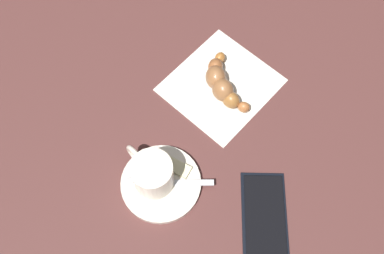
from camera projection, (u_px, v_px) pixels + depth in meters
ground_plane at (196, 135)px, 0.71m from camera, size 1.80×1.80×0.00m
saucer at (160, 183)px, 0.67m from camera, size 0.12×0.12×0.01m
espresso_cup at (152, 173)px, 0.64m from camera, size 0.06×0.09×0.06m
teaspoon at (155, 183)px, 0.66m from camera, size 0.08×0.12×0.01m
sugar_packet at (169, 163)px, 0.68m from camera, size 0.03×0.07×0.01m
napkin at (221, 85)px, 0.75m from camera, size 0.20×0.19×0.00m
croissant at (221, 83)px, 0.73m from camera, size 0.09×0.11×0.04m
cell_phone at (265, 221)px, 0.65m from camera, size 0.16×0.14×0.01m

